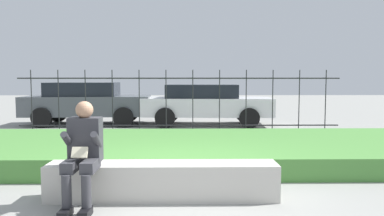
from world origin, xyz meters
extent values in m
plane|color=gray|center=(0.00, 0.00, 0.00)|extent=(60.00, 60.00, 0.00)
cube|color=beige|center=(-0.13, 0.00, 0.23)|extent=(2.91, 0.45, 0.46)
cube|color=#9B978F|center=(-0.13, 0.00, 0.04)|extent=(2.79, 0.41, 0.08)
cube|color=black|center=(-1.17, -0.63, 0.04)|extent=(0.11, 0.26, 0.09)
cylinder|color=#38383D|center=(-1.17, -0.57, 0.28)|extent=(0.11, 0.11, 0.37)
cube|color=#38383D|center=(-1.17, -0.36, 0.52)|extent=(0.15, 0.42, 0.13)
cube|color=black|center=(-0.95, -0.63, 0.04)|extent=(0.11, 0.26, 0.09)
cylinder|color=#38383D|center=(-0.95, -0.57, 0.28)|extent=(0.11, 0.11, 0.37)
cube|color=#38383D|center=(-0.95, -0.36, 0.52)|extent=(0.15, 0.42, 0.13)
cube|color=#333338|center=(-1.06, -0.15, 0.79)|extent=(0.38, 0.24, 0.54)
sphere|color=tan|center=(-1.06, -0.17, 1.15)|extent=(0.21, 0.21, 0.21)
cylinder|color=#333338|center=(-1.23, -0.31, 0.81)|extent=(0.08, 0.29, 0.24)
cylinder|color=#333338|center=(-0.89, -0.31, 0.81)|extent=(0.08, 0.29, 0.24)
cube|color=beige|center=(-1.06, -0.41, 0.68)|extent=(0.18, 0.09, 0.13)
cube|color=#4C893D|center=(0.00, 2.41, 0.17)|extent=(10.07, 3.42, 0.35)
cylinder|color=#232326|center=(0.00, 4.72, 0.35)|extent=(8.07, 0.03, 0.03)
cylinder|color=#232326|center=(0.00, 4.72, 1.54)|extent=(8.07, 0.03, 0.03)
cylinder|color=#232326|center=(-3.70, 4.72, 0.88)|extent=(0.02, 0.02, 1.75)
cylinder|color=#232326|center=(-3.03, 4.72, 0.88)|extent=(0.02, 0.02, 1.75)
cylinder|color=#232326|center=(-2.36, 4.72, 0.88)|extent=(0.02, 0.02, 1.75)
cylinder|color=#232326|center=(-1.68, 4.72, 0.88)|extent=(0.02, 0.02, 1.75)
cylinder|color=#232326|center=(-1.01, 4.72, 0.88)|extent=(0.02, 0.02, 1.75)
cylinder|color=#232326|center=(-0.34, 4.72, 0.88)|extent=(0.02, 0.02, 1.75)
cylinder|color=#232326|center=(0.34, 4.72, 0.88)|extent=(0.02, 0.02, 1.75)
cylinder|color=#232326|center=(1.01, 4.72, 0.88)|extent=(0.02, 0.02, 1.75)
cylinder|color=#232326|center=(1.68, 4.72, 0.88)|extent=(0.02, 0.02, 1.75)
cylinder|color=#232326|center=(2.36, 4.72, 0.88)|extent=(0.02, 0.02, 1.75)
cylinder|color=#232326|center=(3.03, 4.72, 0.88)|extent=(0.02, 0.02, 1.75)
cylinder|color=#232326|center=(3.70, 4.72, 0.88)|extent=(0.02, 0.02, 1.75)
cube|color=silver|center=(0.86, 7.68, 0.61)|extent=(4.31, 1.90, 0.59)
cube|color=black|center=(0.70, 7.69, 1.12)|extent=(2.40, 1.59, 0.43)
cylinder|color=black|center=(2.12, 6.79, 0.32)|extent=(0.64, 0.24, 0.63)
cylinder|color=black|center=(2.22, 8.41, 0.32)|extent=(0.64, 0.24, 0.63)
cylinder|color=black|center=(-0.49, 6.94, 0.32)|extent=(0.64, 0.24, 0.63)
cylinder|color=black|center=(-0.39, 8.57, 0.32)|extent=(0.64, 0.24, 0.63)
cube|color=#4C5156|center=(-3.10, 7.85, 0.64)|extent=(4.14, 1.83, 0.64)
cube|color=black|center=(-3.26, 7.85, 1.18)|extent=(2.30, 1.57, 0.45)
cylinder|color=black|center=(-1.81, 7.07, 0.32)|extent=(0.64, 0.22, 0.64)
cylinder|color=black|center=(-1.86, 8.73, 0.32)|extent=(0.64, 0.22, 0.64)
cylinder|color=black|center=(-4.34, 6.98, 0.32)|extent=(0.64, 0.22, 0.64)
cylinder|color=black|center=(-4.39, 8.64, 0.32)|extent=(0.64, 0.22, 0.64)
camera|label=1|loc=(0.17, -4.68, 1.53)|focal=35.00mm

